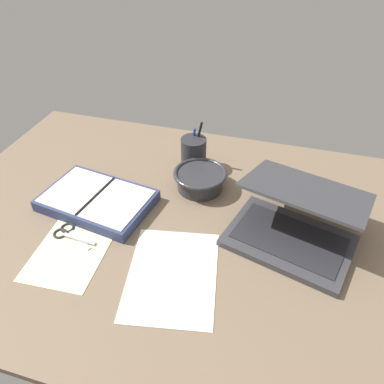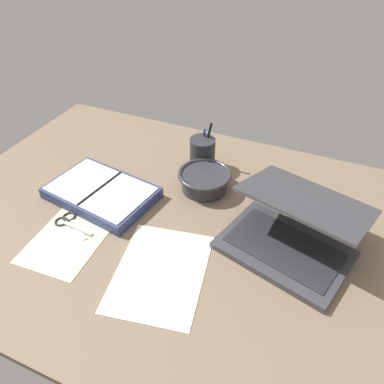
{
  "view_description": "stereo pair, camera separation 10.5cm",
  "coord_description": "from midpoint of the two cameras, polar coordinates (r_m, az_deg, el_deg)",
  "views": [
    {
      "loc": [
        27.09,
        -73.34,
        75.63
      ],
      "look_at": [
        4.39,
        5.39,
        9.0
      ],
      "focal_mm": 35.0,
      "sensor_mm": 36.0,
      "label": 1
    },
    {
      "loc": [
        37.02,
        -69.77,
        75.63
      ],
      "look_at": [
        4.39,
        5.39,
        9.0
      ],
      "focal_mm": 35.0,
      "sensor_mm": 36.0,
      "label": 2
    }
  ],
  "objects": [
    {
      "name": "desk_top",
      "position": [
        1.08,
        -0.49,
        -4.47
      ],
      "size": [
        140.0,
        100.0,
        2.0
      ],
      "primitive_type": "cube",
      "color": "#75604C",
      "rests_on": "ground"
    },
    {
      "name": "pen_cup",
      "position": [
        1.25,
        4.02,
        5.84
      ],
      "size": [
        8.42,
        8.42,
        16.14
      ],
      "color": "#28282D",
      "rests_on": "desk_top"
    },
    {
      "name": "paper_sheet_beside_planner",
      "position": [
        1.06,
        -15.06,
        -6.37
      ],
      "size": [
        19.57,
        29.22,
        0.16
      ],
      "primitive_type": "cube",
      "rotation": [
        0.0,
        0.0,
        0.06
      ],
      "color": "#F4EFB2",
      "rests_on": "desk_top"
    },
    {
      "name": "paper_sheet_front",
      "position": [
        0.94,
        -1.6,
        -12.22
      ],
      "size": [
        26.51,
        32.54,
        0.16
      ],
      "primitive_type": "cube",
      "rotation": [
        0.0,
        0.0,
        0.18
      ],
      "color": "silver",
      "rests_on": "desk_top"
    },
    {
      "name": "laptop",
      "position": [
        1.01,
        17.88,
        -6.07
      ],
      "size": [
        38.79,
        37.51,
        15.15
      ],
      "rotation": [
        0.0,
        0.0,
        -0.27
      ],
      "color": "#38383D",
      "rests_on": "desk_top"
    },
    {
      "name": "bowl",
      "position": [
        1.16,
        4.52,
        1.79
      ],
      "size": [
        16.7,
        16.7,
        6.15
      ],
      "color": "#2D2D33",
      "rests_on": "desk_top"
    },
    {
      "name": "planner",
      "position": [
        1.15,
        -11.17,
        -0.24
      ],
      "size": [
        34.13,
        25.25,
        3.86
      ],
      "rotation": [
        0.0,
        0.0,
        -0.15
      ],
      "color": "navy",
      "rests_on": "desk_top"
    },
    {
      "name": "scissors",
      "position": [
        1.1,
        -15.75,
        -4.47
      ],
      "size": [
        13.18,
        7.94,
        0.8
      ],
      "rotation": [
        0.0,
        0.0,
        -0.3
      ],
      "color": "#B7B7BC",
      "rests_on": "desk_top"
    }
  ]
}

